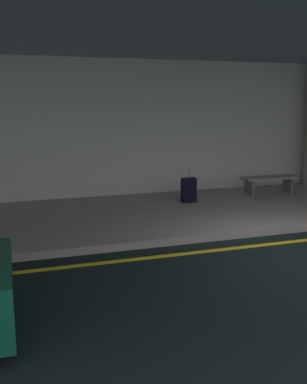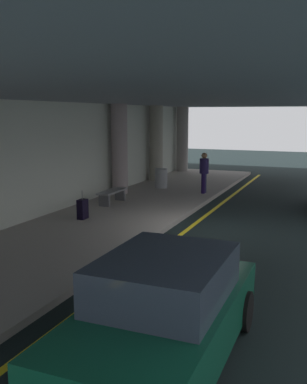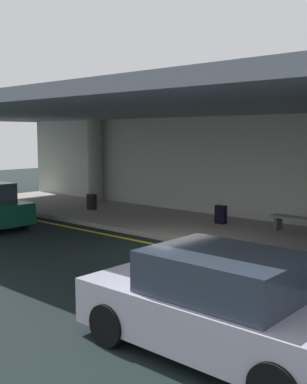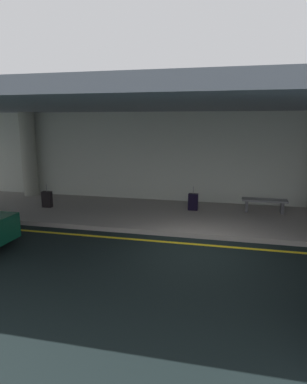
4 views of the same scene
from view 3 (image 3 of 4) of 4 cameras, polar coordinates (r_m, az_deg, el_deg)
name	(u,v)px [view 3 (image 3 of 4)]	position (r m, az deg, el deg)	size (l,w,h in m)	color
ground_plane	(161,251)	(12.88, 0.86, -7.12)	(60.00, 60.00, 0.00)	black
sidewalk	(224,231)	(15.29, 8.48, -4.67)	(26.00, 4.20, 0.15)	gray
lane_stripe_yellow	(172,248)	(13.25, 2.28, -6.71)	(26.00, 0.14, 0.01)	yellow
support_column_far_left	(95,160)	(21.57, -7.02, 3.79)	(0.66, 0.66, 3.65)	gray
ceiling_overhang	(217,107)	(14.59, 7.66, 10.09)	(28.00, 13.20, 0.30)	slate
terminal_back_wall	(261,170)	(16.96, 12.75, 2.59)	(26.00, 0.30, 3.80)	#B5BBAF
car_silver	(219,306)	(6.97, 7.89, -13.36)	(4.10, 1.92, 1.50)	#B2B1C6
suitcase_upright_primary	(92,202)	(19.08, -7.43, -1.18)	(0.36, 0.22, 0.90)	black
suitcase_upright_secondary	(221,214)	(16.10, 8.07, -2.69)	(0.36, 0.22, 0.90)	black
bench_metal	(297,221)	(15.12, 16.83, -3.38)	(1.60, 0.50, 0.48)	slate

